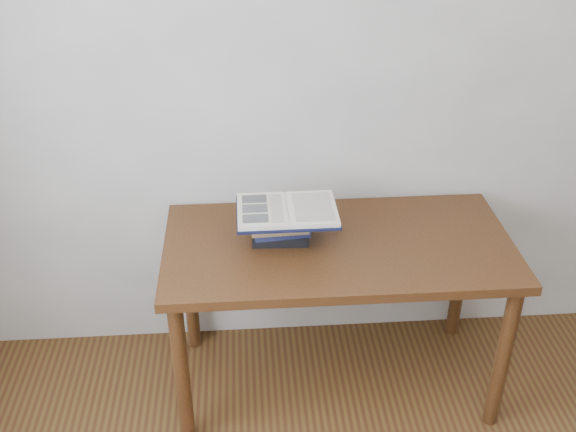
{
  "coord_description": "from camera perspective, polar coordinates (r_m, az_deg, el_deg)",
  "views": [
    {
      "loc": [
        -0.44,
        -0.82,
        2.2
      ],
      "look_at": [
        -0.28,
        1.36,
        0.88
      ],
      "focal_mm": 42.0,
      "sensor_mm": 36.0,
      "label": 1
    }
  ],
  "objects": [
    {
      "name": "open_book",
      "position": [
        2.58,
        -0.08,
        0.44
      ],
      "size": [
        0.39,
        0.27,
        0.03
      ],
      "rotation": [
        0.0,
        0.0,
        0.0
      ],
      "color": "black",
      "rests_on": "book_stack"
    },
    {
      "name": "room_shell",
      "position": [
        1.06,
        16.18,
        -2.67
      ],
      "size": [
        3.54,
        3.54,
        2.62
      ],
      "color": "silver",
      "rests_on": "ground"
    },
    {
      "name": "book_stack",
      "position": [
        2.64,
        -0.75,
        -0.69
      ],
      "size": [
        0.24,
        0.19,
        0.13
      ],
      "color": "black",
      "rests_on": "desk"
    },
    {
      "name": "desk",
      "position": [
        2.72,
        4.22,
        -3.97
      ],
      "size": [
        1.38,
        0.69,
        0.74
      ],
      "color": "#492B12",
      "rests_on": "ground"
    }
  ]
}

